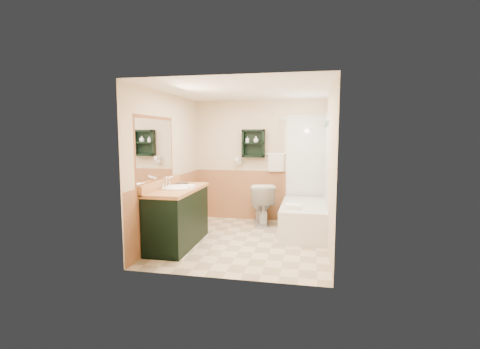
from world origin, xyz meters
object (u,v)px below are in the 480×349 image
at_px(vanity, 178,217).
at_px(vanity_book, 176,177).
at_px(toilet, 261,204).
at_px(soap_bottle_a, 248,141).
at_px(bathtub, 304,219).
at_px(hair_dryer, 239,161).
at_px(wall_shelf, 253,143).
at_px(soap_bottle_b, 256,140).

relative_size(vanity, vanity_book, 5.98).
distance_m(toilet, soap_bottle_a, 1.27).
bearing_deg(bathtub, vanity_book, -161.92).
height_order(hair_dryer, bathtub, hair_dryer).
relative_size(wall_shelf, toilet, 0.68).
distance_m(hair_dryer, soap_bottle_a, 0.44).
bearing_deg(bathtub, vanity, -151.52).
bearing_deg(hair_dryer, vanity, -108.11).
bearing_deg(wall_shelf, bathtub, -36.29).
bearing_deg(wall_shelf, toilet, -53.80).
relative_size(wall_shelf, soap_bottle_b, 4.26).
height_order(toilet, soap_bottle_b, soap_bottle_b).
distance_m(vanity, bathtub, 2.19).
bearing_deg(bathtub, wall_shelf, 143.71).
height_order(hair_dryer, toilet, hair_dryer).
relative_size(wall_shelf, soap_bottle_a, 4.36).
bearing_deg(vanity, wall_shelf, 63.49).
relative_size(toilet, vanity_book, 3.40).
bearing_deg(hair_dryer, soap_bottle_a, -9.31).
bearing_deg(vanity, toilet, 54.04).
bearing_deg(vanity_book, soap_bottle_b, 54.31).
relative_size(vanity, soap_bottle_b, 11.04).
bearing_deg(vanity, hair_dryer, 71.89).
bearing_deg(vanity, soap_bottle_a, 66.50).
relative_size(wall_shelf, bathtub, 0.37).
distance_m(wall_shelf, vanity_book, 1.86).
xyz_separation_m(vanity, toilet, (1.10, 1.52, -0.05)).
distance_m(vanity, vanity_book, 0.70).
height_order(bathtub, soap_bottle_b, soap_bottle_b).
relative_size(toilet, soap_bottle_b, 6.29).
height_order(wall_shelf, hair_dryer, wall_shelf).
xyz_separation_m(bathtub, soap_bottle_b, (-0.97, 0.75, 1.36)).
xyz_separation_m(bathtub, vanity_book, (-2.08, -0.68, 0.76)).
bearing_deg(soap_bottle_b, bathtub, -37.59).
xyz_separation_m(toilet, vanity_book, (-1.26, -1.15, 0.62)).
distance_m(bathtub, toilet, 0.96).
height_order(bathtub, toilet, toilet).
relative_size(bathtub, toilet, 1.85).
distance_m(vanity_book, soap_bottle_b, 1.91).
xyz_separation_m(wall_shelf, vanity, (-0.89, -1.79, -1.10)).
xyz_separation_m(wall_shelf, toilet, (0.20, -0.28, -1.15)).
bearing_deg(vanity_book, hair_dryer, 64.73).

